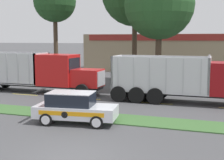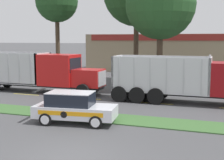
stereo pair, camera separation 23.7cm
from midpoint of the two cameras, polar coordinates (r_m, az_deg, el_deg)
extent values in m
plane|color=#474749|center=(12.47, -7.27, -13.73)|extent=(600.00, 600.00, 0.00)
cube|color=#3D6633|center=(17.73, 1.48, -7.12)|extent=(120.00, 2.16, 0.06)
cube|color=yellow|center=(26.47, -15.20, -2.55)|extent=(2.40, 0.14, 0.01)
cube|color=yellow|center=(23.85, -4.44, -3.39)|extent=(2.40, 0.14, 0.01)
cube|color=yellow|center=(22.25, 8.42, -4.25)|extent=(2.40, 0.14, 0.01)
cube|color=black|center=(27.45, -13.17, -0.84)|extent=(11.78, 1.29, 0.18)
cube|color=red|center=(25.12, -4.07, 0.40)|extent=(2.30, 1.92, 1.40)
cube|color=#B7B7BC|center=(24.67, -1.56, 0.28)|extent=(0.06, 1.64, 1.19)
cube|color=red|center=(26.21, -9.35, 1.87)|extent=(2.96, 2.34, 2.54)
cube|color=black|center=(25.49, -6.42, 2.77)|extent=(0.04, 1.99, 1.14)
cylinder|color=silver|center=(26.32, -13.20, 3.13)|extent=(0.14, 0.14, 1.22)
cube|color=silver|center=(28.92, -17.56, -0.27)|extent=(6.53, 2.34, 0.12)
cube|color=silver|center=(26.99, -12.26, 2.13)|extent=(0.16, 2.34, 2.58)
cube|color=silver|center=(27.93, -19.01, 2.06)|extent=(6.53, 0.16, 2.58)
cube|color=silver|center=(29.66, -16.40, 2.46)|extent=(6.53, 0.16, 2.58)
cube|color=#B2B2B7|center=(27.52, -18.25, 2.02)|extent=(0.10, 0.04, 2.45)
cube|color=#B2B2B7|center=(26.87, -16.41, 1.97)|extent=(0.10, 0.04, 2.45)
cube|color=#B2B2B7|center=(26.25, -14.48, 1.91)|extent=(0.10, 0.04, 2.45)
cylinder|color=black|center=(24.21, -5.13, -1.99)|extent=(1.05, 0.30, 1.05)
cylinder|color=black|center=(26.29, -3.05, -1.21)|extent=(1.05, 0.30, 1.05)
cylinder|color=black|center=(30.73, -18.40, -0.32)|extent=(1.05, 0.30, 1.05)
cube|color=black|center=(22.58, 14.99, -2.54)|extent=(11.44, 1.29, 0.18)
cylinder|color=silver|center=(21.51, 17.72, 2.26)|extent=(0.14, 0.14, 1.64)
cube|color=silver|center=(22.84, 9.25, -1.89)|extent=(6.84, 2.35, 0.12)
cube|color=silver|center=(22.33, 17.77, 0.83)|extent=(0.16, 2.35, 2.47)
cube|color=silver|center=(23.49, 1.27, 1.50)|extent=(0.16, 2.35, 2.47)
cube|color=silver|center=(21.60, 8.80, 0.89)|extent=(6.84, 0.16, 2.47)
cube|color=silver|center=(23.75, 9.78, 1.46)|extent=(6.84, 0.16, 2.47)
cube|color=#BCBCC1|center=(22.21, 1.51, 1.15)|extent=(0.10, 0.04, 2.34)
cube|color=#BCBCC1|center=(21.89, 4.35, 1.04)|extent=(0.10, 0.04, 2.34)
cube|color=#BCBCC1|center=(21.62, 7.26, 0.92)|extent=(0.10, 0.04, 2.34)
cube|color=#BCBCC1|center=(21.41, 10.24, 0.80)|extent=(0.10, 0.04, 2.34)
cube|color=#BCBCC1|center=(21.26, 13.28, 0.67)|extent=(0.10, 0.04, 2.34)
cube|color=#BCBCC1|center=(21.17, 16.34, 0.54)|extent=(0.10, 0.04, 2.34)
cylinder|color=black|center=(22.45, 1.60, -2.58)|extent=(1.15, 0.30, 1.15)
cylinder|color=black|center=(24.62, 3.25, -1.69)|extent=(1.15, 0.30, 1.15)
cylinder|color=black|center=(22.08, 4.88, -2.77)|extent=(1.15, 0.30, 1.15)
cylinder|color=black|center=(24.29, 6.26, -1.85)|extent=(1.15, 0.30, 1.15)
cylinder|color=black|center=(21.79, 8.27, -2.96)|extent=(1.15, 0.30, 1.15)
cylinder|color=black|center=(24.03, 9.35, -2.01)|extent=(1.15, 0.30, 1.15)
cube|color=silver|center=(16.93, -6.31, -5.68)|extent=(4.56, 2.31, 0.64)
cube|color=black|center=(16.88, -7.19, -3.46)|extent=(2.58, 1.84, 0.68)
cube|color=silver|center=(16.82, -7.21, -2.26)|extent=(2.58, 1.84, 0.04)
cube|color=black|center=(17.49, -12.87, -1.88)|extent=(0.38, 1.42, 0.03)
cube|color=orange|center=(16.10, -7.31, -6.16)|extent=(3.47, 0.47, 0.22)
cylinder|color=black|center=(16.23, -8.41, -6.30)|extent=(0.35, 0.05, 0.35)
cylinder|color=black|center=(15.86, -2.56, -7.74)|extent=(0.69, 0.29, 0.67)
cylinder|color=silver|center=(15.76, -2.66, -7.84)|extent=(0.47, 0.07, 0.47)
cylinder|color=black|center=(17.43, -1.17, -6.33)|extent=(0.69, 0.29, 0.67)
cylinder|color=silver|center=(17.53, -1.09, -6.25)|extent=(0.47, 0.07, 0.47)
cylinder|color=black|center=(16.73, -11.65, -7.08)|extent=(0.69, 0.29, 0.67)
cylinder|color=silver|center=(16.63, -11.80, -7.17)|extent=(0.47, 0.07, 0.47)
cylinder|color=black|center=(18.23, -9.53, -5.82)|extent=(0.69, 0.29, 0.67)
cylinder|color=silver|center=(18.32, -9.41, -5.75)|extent=(0.47, 0.07, 0.47)
cube|color=#9E896B|center=(46.64, 19.87, 4.70)|extent=(36.92, 12.00, 5.16)
cylinder|color=#473828|center=(27.69, 8.92, 4.09)|extent=(0.53, 0.53, 5.79)
sphere|color=#234C23|center=(27.80, 9.11, 13.50)|extent=(6.03, 6.03, 6.03)
cylinder|color=#473828|center=(32.33, 4.63, 5.96)|extent=(0.51, 0.51, 7.29)
cylinder|color=#473828|center=(36.58, -9.71, 6.18)|extent=(0.49, 0.49, 7.45)
sphere|color=#234C23|center=(36.82, -9.88, 14.05)|extent=(4.79, 4.79, 4.79)
camera|label=1|loc=(0.12, -89.65, 0.05)|focal=50.00mm
camera|label=2|loc=(0.12, 90.35, -0.05)|focal=50.00mm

